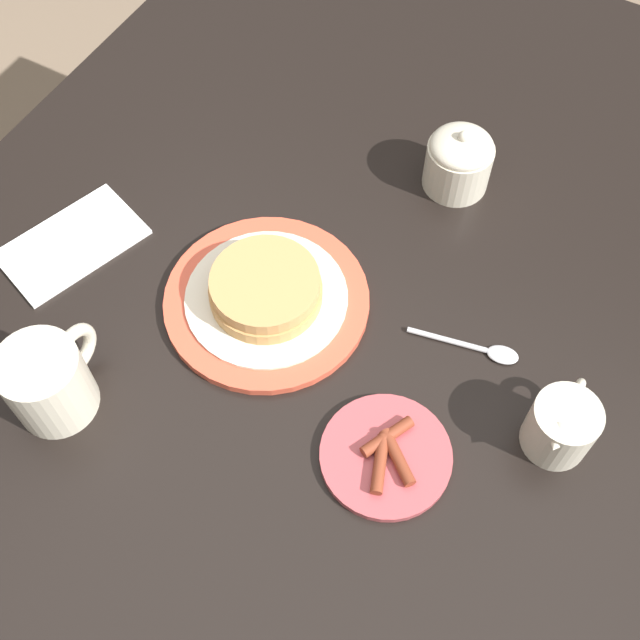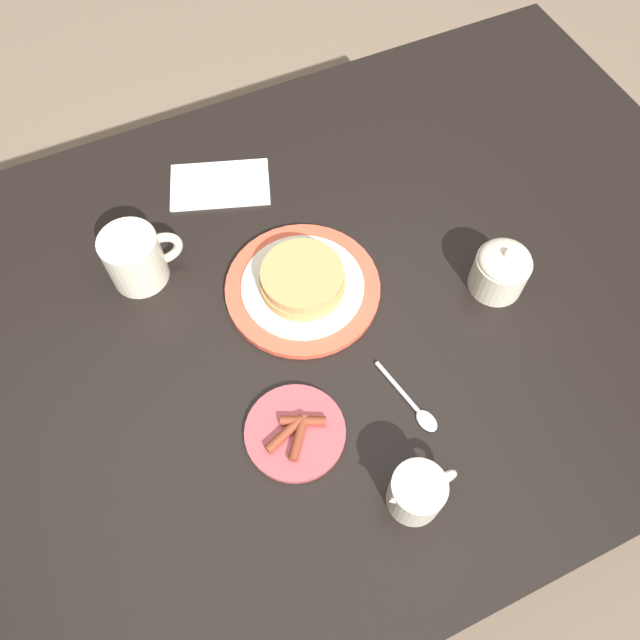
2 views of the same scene
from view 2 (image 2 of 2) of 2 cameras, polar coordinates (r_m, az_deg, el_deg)
name	(u,v)px [view 2 (image 2 of 2)]	position (r m, az deg, el deg)	size (l,w,h in m)	color
ground_plane	(315,447)	(1.72, -0.46, -11.51)	(8.00, 8.00, 0.00)	#7A6651
dining_table	(312,335)	(1.12, -0.70, -1.35)	(1.59, 1.03, 0.75)	black
pancake_plate	(302,284)	(1.03, -1.67, 3.30)	(0.26, 0.26, 0.05)	#DB5138
side_plate_bacon	(295,432)	(0.93, -2.29, -10.21)	(0.15, 0.15, 0.02)	#B2474C
coffee_mug	(136,258)	(1.06, -16.46, 5.50)	(0.13, 0.09, 0.10)	beige
creamer_pitcher	(417,492)	(0.88, 8.87, -15.30)	(0.11, 0.08, 0.08)	beige
sugar_bowl	(501,269)	(1.06, 16.22, 4.46)	(0.09, 0.09, 0.10)	beige
napkin	(220,185)	(1.19, -9.13, 12.13)	(0.21, 0.16, 0.01)	white
spoon	(415,408)	(0.96, 8.71, -7.93)	(0.04, 0.14, 0.01)	silver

